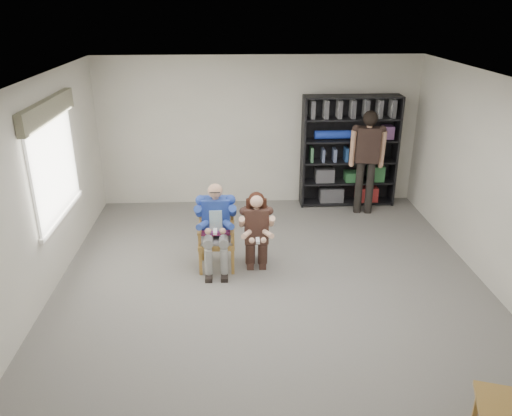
{
  "coord_description": "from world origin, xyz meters",
  "views": [
    {
      "loc": [
        -0.52,
        -5.71,
        3.68
      ],
      "look_at": [
        -0.2,
        0.6,
        1.05
      ],
      "focal_mm": 35.0,
      "sensor_mm": 36.0,
      "label": 1
    }
  ],
  "objects_px": {
    "kneeling_woman": "(257,233)",
    "bookshelf": "(349,152)",
    "armchair": "(216,236)",
    "seated_man": "(216,227)",
    "standing_man": "(366,164)"
  },
  "relations": [
    {
      "from": "standing_man",
      "to": "armchair",
      "type": "bearing_deg",
      "value": -134.17
    },
    {
      "from": "kneeling_woman",
      "to": "bookshelf",
      "type": "relative_size",
      "value": 0.57
    },
    {
      "from": "bookshelf",
      "to": "standing_man",
      "type": "distance_m",
      "value": 0.52
    },
    {
      "from": "armchair",
      "to": "seated_man",
      "type": "bearing_deg",
      "value": 0.0
    },
    {
      "from": "kneeling_woman",
      "to": "bookshelf",
      "type": "xyz_separation_m",
      "value": [
        1.88,
        2.53,
        0.45
      ]
    },
    {
      "from": "bookshelf",
      "to": "armchair",
      "type": "bearing_deg",
      "value": -135.61
    },
    {
      "from": "seated_man",
      "to": "bookshelf",
      "type": "distance_m",
      "value": 3.47
    },
    {
      "from": "armchair",
      "to": "seated_man",
      "type": "relative_size",
      "value": 0.77
    },
    {
      "from": "seated_man",
      "to": "kneeling_woman",
      "type": "relative_size",
      "value": 1.09
    },
    {
      "from": "kneeling_woman",
      "to": "standing_man",
      "type": "relative_size",
      "value": 0.63
    },
    {
      "from": "seated_man",
      "to": "armchair",
      "type": "bearing_deg",
      "value": 0.0
    },
    {
      "from": "armchair",
      "to": "standing_man",
      "type": "distance_m",
      "value": 3.35
    },
    {
      "from": "armchair",
      "to": "standing_man",
      "type": "bearing_deg",
      "value": 36.44
    },
    {
      "from": "seated_man",
      "to": "bookshelf",
      "type": "xyz_separation_m",
      "value": [
        2.46,
        2.41,
        0.39
      ]
    },
    {
      "from": "armchair",
      "to": "kneeling_woman",
      "type": "bearing_deg",
      "value": -11.31
    }
  ]
}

